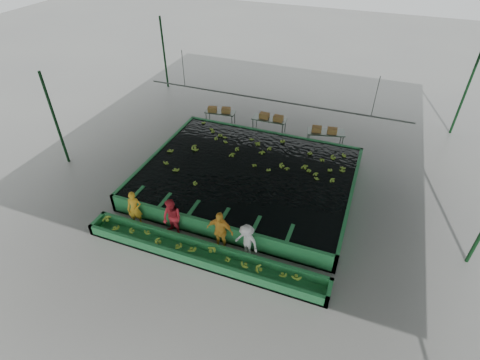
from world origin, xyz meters
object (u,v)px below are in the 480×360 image
at_px(worker_d, 247,241).
at_px(packing_table_mid, 269,125).
at_px(worker_c, 220,231).
at_px(box_stack_left, 219,112).
at_px(worker_b, 172,218).
at_px(packing_table_left, 220,118).
at_px(flotation_tank, 247,177).
at_px(box_stack_mid, 271,119).
at_px(box_stack_right, 324,132).
at_px(worker_a, 135,209).
at_px(sorting_trough, 202,255).
at_px(packing_table_right, 325,139).

bearing_deg(worker_d, packing_table_mid, 117.86).
xyz_separation_m(worker_c, box_stack_left, (-4.16, 9.52, -0.11)).
xyz_separation_m(worker_b, packing_table_left, (-2.00, 9.59, -0.49)).
height_order(flotation_tank, box_stack_mid, box_stack_mid).
bearing_deg(box_stack_right, worker_a, -124.44).
bearing_deg(box_stack_right, worker_d, -97.66).
relative_size(packing_table_left, packing_table_mid, 0.91).
xyz_separation_m(worker_a, worker_c, (3.93, 0.00, 0.10)).
height_order(worker_b, box_stack_right, worker_b).
relative_size(worker_c, packing_table_left, 1.03).
distance_m(box_stack_left, box_stack_mid, 3.30).
relative_size(sorting_trough, box_stack_right, 7.29).
distance_m(packing_table_mid, box_stack_mid, 0.48).
distance_m(flotation_tank, packing_table_left, 6.46).
xyz_separation_m(flotation_tank, box_stack_mid, (-0.45, 5.30, 0.47)).
distance_m(flotation_tank, worker_d, 4.58).
bearing_deg(packing_table_mid, worker_b, -96.72).
relative_size(worker_a, box_stack_right, 1.23).
bearing_deg(box_stack_right, worker_b, -116.05).
xyz_separation_m(worker_d, packing_table_left, (-5.25, 9.59, -0.37)).
distance_m(flotation_tank, box_stack_right, 5.62).
xyz_separation_m(worker_b, box_stack_mid, (1.26, 9.60, 0.01)).
distance_m(worker_c, box_stack_mid, 9.63).
height_order(worker_c, packing_table_mid, worker_c).
relative_size(packing_table_left, box_stack_left, 1.33).
bearing_deg(packing_table_left, packing_table_right, -2.88).
bearing_deg(box_stack_mid, box_stack_right, -7.63).
height_order(worker_a, box_stack_mid, worker_a).
distance_m(worker_d, box_stack_right, 9.25).
bearing_deg(worker_b, worker_d, 17.29).
height_order(worker_b, box_stack_mid, worker_b).
xyz_separation_m(worker_b, worker_c, (2.12, 0.00, 0.04)).
xyz_separation_m(flotation_tank, box_stack_right, (2.77, 4.86, 0.49)).
height_order(packing_table_mid, box_stack_mid, box_stack_mid).
relative_size(worker_d, box_stack_right, 1.15).
relative_size(box_stack_left, box_stack_right, 1.01).
bearing_deg(packing_table_mid, box_stack_mid, -29.31).
bearing_deg(worker_d, packing_table_left, 134.23).
bearing_deg(worker_a, worker_d, -21.92).
height_order(worker_a, worker_b, worker_b).
bearing_deg(packing_table_left, worker_b, -78.22).
height_order(sorting_trough, box_stack_right, box_stack_right).
distance_m(packing_table_left, packing_table_right, 6.58).
relative_size(packing_table_mid, packing_table_right, 0.98).
bearing_deg(box_stack_mid, packing_table_right, -5.75).
relative_size(packing_table_mid, box_stack_right, 1.47).
relative_size(worker_d, packing_table_mid, 0.78).
bearing_deg(worker_a, worker_b, -21.92).
xyz_separation_m(worker_d, packing_table_right, (1.32, 9.26, -0.32)).
xyz_separation_m(sorting_trough, box_stack_mid, (-0.45, 10.40, 0.67)).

